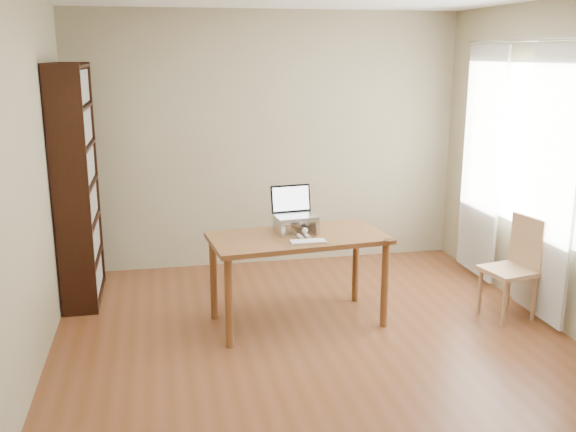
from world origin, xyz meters
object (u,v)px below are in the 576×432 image
Objects in this scene: chair at (516,265)px; bookshelf at (77,185)px; keyboard at (308,242)px; laptop at (294,208)px; cat at (297,224)px; desk at (298,247)px.

bookshelf is at bearing 150.35° from chair.
keyboard is 1.81m from chair.
laptop reaches higher than cat.
keyboard reaches higher than desk.
bookshelf is at bearing 146.16° from desk.
chair is at bearing -0.56° from keyboard.
chair is at bearing -18.29° from bookshelf.
bookshelf reaches higher than chair.
laptop is 1.92m from chair.
keyboard is at bearing 167.70° from chair.
bookshelf is 2.17m from keyboard.
desk is at bearing 160.82° from chair.
chair is at bearing -17.28° from cat.
bookshelf is 1.96m from laptop.
bookshelf is 4.36× the size of cat.
laptop is 0.40m from keyboard.
keyboard is at bearing -88.04° from desk.
cat is at bearing 76.98° from desk.
chair is (3.60, -1.19, -0.59)m from bookshelf.
bookshelf is 2.06m from desk.
desk is 1.71× the size of chair.
desk is 0.25m from keyboard.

